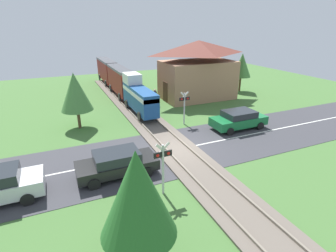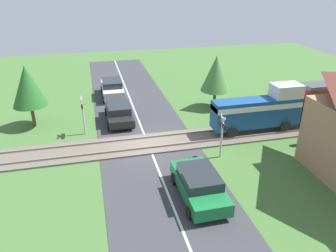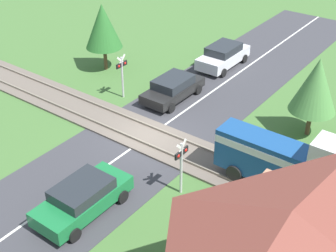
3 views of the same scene
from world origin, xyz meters
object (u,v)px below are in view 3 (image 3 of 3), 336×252
object	(u,v)px
crossing_signal_east_approach	(181,160)
pedestrian_by_station	(316,236)
car_behind_queue	(223,55)
crossing_signal_west_approach	(122,71)
car_near_crossing	(173,88)
car_far_side	(83,197)

from	to	relation	value
crossing_signal_east_approach	pedestrian_by_station	world-z (taller)	crossing_signal_east_approach
car_behind_queue	crossing_signal_east_approach	distance (m)	13.82
car_behind_queue	crossing_signal_east_approach	xyz separation A→B (m)	(12.67, 5.44, 0.96)
car_behind_queue	crossing_signal_west_approach	size ratio (longest dim) A/B	1.60
crossing_signal_west_approach	car_near_crossing	bearing A→B (deg)	122.57
car_near_crossing	crossing_signal_east_approach	distance (m)	8.81
car_near_crossing	crossing_signal_west_approach	bearing A→B (deg)	-57.43
car_near_crossing	crossing_signal_west_approach	distance (m)	3.21
car_behind_queue	car_far_side	bearing A→B (deg)	10.11
crossing_signal_west_approach	pedestrian_by_station	world-z (taller)	crossing_signal_west_approach
car_far_side	car_behind_queue	world-z (taller)	car_behind_queue
car_near_crossing	car_far_side	world-z (taller)	car_far_side
car_near_crossing	pedestrian_by_station	xyz separation A→B (m)	(6.65, 11.52, 0.00)
car_far_side	pedestrian_by_station	distance (m)	9.39
car_near_crossing	crossing_signal_east_approach	size ratio (longest dim) A/B	1.58
crossing_signal_east_approach	pedestrian_by_station	xyz separation A→B (m)	(-0.21, 6.08, -1.03)
car_near_crossing	pedestrian_by_station	world-z (taller)	pedestrian_by_station
car_behind_queue	pedestrian_by_station	size ratio (longest dim) A/B	2.70
car_far_side	crossing_signal_west_approach	size ratio (longest dim) A/B	1.59
pedestrian_by_station	crossing_signal_east_approach	bearing A→B (deg)	-88.06
car_far_side	crossing_signal_west_approach	bearing A→B (deg)	-147.99
crossing_signal_west_approach	crossing_signal_east_approach	distance (m)	9.55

